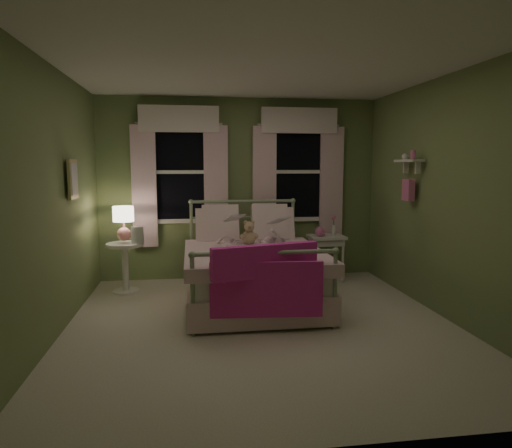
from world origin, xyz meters
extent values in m
plane|color=#EFE4CF|center=(0.00, 0.00, 0.00)|extent=(4.20, 4.20, 0.00)
plane|color=white|center=(0.00, 0.00, 2.60)|extent=(4.20, 4.20, 0.00)
plane|color=#6B8751|center=(0.00, 2.10, 1.30)|extent=(4.00, 0.00, 4.00)
plane|color=#6B8751|center=(0.00, -2.10, 1.30)|extent=(4.00, 0.00, 4.00)
plane|color=#6B8751|center=(-2.00, 0.00, 1.30)|extent=(0.00, 4.20, 4.20)
plane|color=#6B8751|center=(2.00, 0.00, 1.30)|extent=(0.00, 4.20, 4.20)
cube|color=white|center=(0.00, 0.78, 0.42)|extent=(1.44, 1.94, 0.26)
cube|color=white|center=(0.00, 0.78, 0.18)|extent=(1.54, 2.02, 0.30)
cube|color=white|center=(0.00, 0.63, 0.60)|extent=(1.58, 1.75, 0.14)
cylinder|color=#9EB793|center=(-0.69, 0.78, 0.30)|extent=(0.04, 1.90, 0.04)
cylinder|color=#9EB793|center=(0.69, 0.78, 0.30)|extent=(0.04, 1.90, 0.04)
cylinder|color=#9EB793|center=(-0.71, 1.75, 0.57)|extent=(0.04, 0.04, 1.15)
cylinder|color=#9EB793|center=(0.71, 1.75, 0.57)|extent=(0.04, 0.04, 1.15)
sphere|color=#9EB793|center=(-0.71, 1.75, 1.15)|extent=(0.07, 0.07, 0.07)
sphere|color=#9EB793|center=(0.71, 1.75, 1.15)|extent=(0.07, 0.07, 0.07)
cylinder|color=#9EB793|center=(0.00, 1.75, 1.15)|extent=(1.42, 0.04, 0.04)
cylinder|color=#9EB793|center=(0.00, 1.75, 0.93)|extent=(1.38, 0.03, 0.03)
cylinder|color=#9EB793|center=(-0.71, -0.19, 0.40)|extent=(0.04, 0.04, 0.80)
cylinder|color=#9EB793|center=(0.71, -0.19, 0.40)|extent=(0.04, 0.04, 0.80)
sphere|color=#9EB793|center=(-0.71, -0.19, 0.80)|extent=(0.07, 0.07, 0.07)
sphere|color=#9EB793|center=(0.71, -0.19, 0.80)|extent=(0.07, 0.07, 0.07)
cylinder|color=#9EB793|center=(0.00, -0.19, 0.80)|extent=(1.42, 0.04, 0.04)
cube|color=white|center=(-0.38, 1.48, 0.80)|extent=(0.55, 0.32, 0.57)
cube|color=white|center=(0.38, 1.48, 0.80)|extent=(0.55, 0.32, 0.57)
cube|color=white|center=(-0.33, 1.48, 0.88)|extent=(0.48, 0.30, 0.51)
cube|color=white|center=(0.33, 1.48, 0.88)|extent=(0.48, 0.30, 0.51)
cube|color=#E32CA5|center=(0.00, -0.19, 0.72)|extent=(1.09, 0.37, 0.32)
cube|color=#DF2B9B|center=(0.00, -0.26, 0.45)|extent=(1.10, 0.14, 0.55)
imported|color=#F7D1DD|center=(-0.28, 1.23, 0.97)|extent=(0.29, 0.20, 0.80)
imported|color=#F7D1DD|center=(0.28, 1.23, 0.92)|extent=(0.39, 0.33, 0.69)
imported|color=beige|center=(-0.28, 0.98, 0.96)|extent=(0.23, 0.18, 0.26)
imported|color=beige|center=(0.28, 0.98, 0.92)|extent=(0.23, 0.19, 0.26)
sphere|color=tan|center=(0.00, 1.08, 0.75)|extent=(0.18, 0.18, 0.18)
sphere|color=tan|center=(0.00, 1.06, 0.89)|extent=(0.13, 0.13, 0.13)
sphere|color=tan|center=(-0.04, 1.06, 0.95)|extent=(0.05, 0.05, 0.05)
sphere|color=tan|center=(0.05, 1.06, 0.95)|extent=(0.05, 0.05, 0.05)
sphere|color=tan|center=(-0.08, 1.05, 0.77)|extent=(0.07, 0.07, 0.07)
sphere|color=tan|center=(0.08, 1.05, 0.77)|extent=(0.07, 0.07, 0.07)
sphere|color=#8C6B51|center=(0.00, 1.00, 0.89)|extent=(0.04, 0.04, 0.04)
cylinder|color=white|center=(-1.57, 1.46, 0.63)|extent=(0.46, 0.46, 0.04)
cylinder|color=white|center=(-1.57, 1.46, 0.32)|extent=(0.08, 0.08, 0.60)
cylinder|color=white|center=(-1.57, 1.46, 0.01)|extent=(0.34, 0.34, 0.03)
sphere|color=pink|center=(-1.57, 1.46, 0.77)|extent=(0.18, 0.18, 0.18)
cylinder|color=pink|center=(-1.57, 1.46, 0.89)|extent=(0.03, 0.03, 0.11)
cylinder|color=#FFEAC6|center=(-1.57, 1.46, 1.03)|extent=(0.26, 0.26, 0.19)
imported|color=beige|center=(-1.47, 1.38, 0.66)|extent=(0.21, 0.26, 0.02)
cube|color=white|center=(1.20, 1.71, 0.63)|extent=(0.50, 0.40, 0.04)
cube|color=white|center=(1.20, 1.71, 0.56)|extent=(0.44, 0.34, 0.08)
cylinder|color=white|center=(1.00, 1.56, 0.31)|extent=(0.04, 0.04, 0.60)
cylinder|color=white|center=(1.40, 1.56, 0.31)|extent=(0.04, 0.04, 0.60)
cylinder|color=white|center=(1.00, 1.86, 0.31)|extent=(0.04, 0.04, 0.60)
cylinder|color=white|center=(1.40, 1.86, 0.31)|extent=(0.04, 0.04, 0.60)
sphere|color=pink|center=(1.10, 1.71, 0.71)|extent=(0.14, 0.14, 0.14)
cube|color=pink|center=(1.10, 1.62, 0.69)|extent=(0.11, 0.07, 0.04)
cylinder|color=white|center=(1.32, 1.76, 0.72)|extent=(0.05, 0.05, 0.14)
cylinder|color=#4C7F3F|center=(1.32, 1.76, 0.83)|extent=(0.01, 0.01, 0.12)
sphere|color=pink|center=(1.32, 1.76, 0.90)|extent=(0.06, 0.06, 0.06)
cube|color=black|center=(-0.85, 2.08, 1.55)|extent=(0.76, 0.02, 1.35)
cube|color=white|center=(-0.85, 2.06, 2.25)|extent=(0.84, 0.05, 0.06)
cube|color=white|center=(-0.85, 2.06, 0.85)|extent=(0.84, 0.05, 0.06)
cube|color=white|center=(-1.25, 2.06, 1.55)|extent=(0.06, 0.05, 1.40)
cube|color=white|center=(-0.45, 2.06, 1.55)|extent=(0.06, 0.05, 1.40)
cube|color=white|center=(-0.85, 2.06, 1.55)|extent=(0.76, 0.04, 0.05)
cube|color=silver|center=(-1.35, 2.02, 1.35)|extent=(0.34, 0.06, 1.70)
cube|color=white|center=(-0.35, 2.02, 1.35)|extent=(0.34, 0.06, 1.70)
cube|color=white|center=(-0.85, 2.00, 2.28)|extent=(1.10, 0.08, 0.36)
cylinder|color=white|center=(-0.85, 2.04, 2.22)|extent=(1.20, 0.03, 0.03)
cube|color=black|center=(0.85, 2.08, 1.55)|extent=(0.76, 0.02, 1.35)
cube|color=white|center=(0.85, 2.06, 2.25)|extent=(0.84, 0.05, 0.06)
cube|color=white|center=(0.85, 2.06, 0.85)|extent=(0.84, 0.05, 0.06)
cube|color=white|center=(0.45, 2.06, 1.55)|extent=(0.06, 0.05, 1.40)
cube|color=white|center=(1.25, 2.06, 1.55)|extent=(0.06, 0.05, 1.40)
cube|color=white|center=(0.85, 2.06, 1.55)|extent=(0.76, 0.04, 0.05)
cube|color=white|center=(0.35, 2.02, 1.35)|extent=(0.34, 0.06, 1.70)
cube|color=white|center=(1.35, 2.02, 1.35)|extent=(0.34, 0.06, 1.70)
cube|color=white|center=(0.85, 2.00, 2.28)|extent=(1.10, 0.08, 0.36)
cylinder|color=white|center=(0.85, 2.04, 2.22)|extent=(1.20, 0.03, 0.03)
cube|color=white|center=(1.89, 0.70, 1.70)|extent=(0.15, 0.50, 0.03)
cube|color=white|center=(1.93, 0.55, 1.62)|extent=(0.06, 0.03, 0.14)
cube|color=white|center=(1.93, 0.85, 1.62)|extent=(0.06, 0.03, 0.14)
cylinder|color=pink|center=(1.89, 0.60, 1.77)|extent=(0.06, 0.06, 0.10)
sphere|color=white|center=(1.89, 0.80, 1.75)|extent=(0.08, 0.08, 0.08)
cube|color=pink|center=(1.90, 0.70, 1.35)|extent=(0.08, 0.18, 0.26)
cube|color=beige|center=(-1.95, 0.60, 1.50)|extent=(0.03, 0.32, 0.42)
cube|color=silver|center=(-1.94, 0.60, 1.50)|extent=(0.01, 0.25, 0.34)
camera|label=1|loc=(-0.71, -4.50, 1.65)|focal=32.00mm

